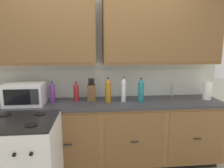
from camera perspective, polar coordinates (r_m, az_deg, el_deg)
name	(u,v)px	position (r m, az deg, el deg)	size (l,w,h in m)	color
wall_unit	(99,46)	(2.80, -3.64, 10.87)	(4.51, 0.40, 2.54)	silver
counter_run	(101,133)	(2.85, -3.22, -13.97)	(3.34, 0.64, 0.93)	black
stove_range	(21,163)	(2.42, -24.60, -19.89)	(0.76, 0.68, 0.95)	white
microwave	(25,94)	(2.79, -23.57, -2.57)	(0.48, 0.37, 0.28)	white
knife_block	(91,92)	(2.77, -5.93, -2.34)	(0.11, 0.14, 0.31)	brown
sink_faucet	(172,90)	(3.11, 16.80, -1.63)	(0.02, 0.02, 0.20)	#B2B5BA
paper_towel_roll	(207,90)	(3.10, 25.68, -1.68)	(0.12, 0.12, 0.26)	white
bottle_teal	(141,90)	(2.70, 8.30, -1.76)	(0.08, 0.08, 0.33)	#1E707A
bottle_violet	(52,92)	(2.78, -16.78, -2.25)	(0.07, 0.07, 0.28)	#663384
bottle_red	(76,92)	(2.76, -10.25, -2.18)	(0.07, 0.07, 0.27)	maroon
bottle_amber	(108,90)	(2.65, -1.13, -1.82)	(0.08, 0.08, 0.34)	#9E6619
bottle_clear	(124,90)	(2.69, 3.33, -1.63)	(0.06, 0.06, 0.34)	silver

